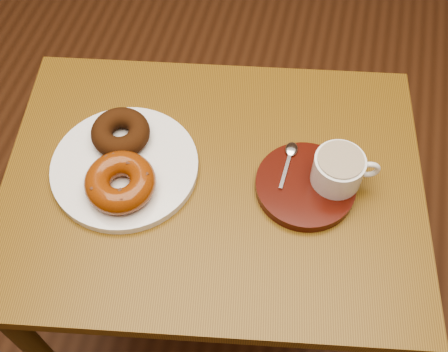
% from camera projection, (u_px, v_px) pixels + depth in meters
% --- Properties ---
extents(ground, '(6.00, 6.00, 0.00)m').
position_uv_depth(ground, '(187.00, 250.00, 1.63)').
color(ground, '#512E19').
rests_on(ground, ground).
extents(cafe_table, '(0.80, 0.65, 0.68)m').
position_uv_depth(cafe_table, '(214.00, 211.00, 1.05)').
color(cafe_table, brown).
rests_on(cafe_table, ground).
extents(donut_plate, '(0.34, 0.34, 0.02)m').
position_uv_depth(donut_plate, '(125.00, 167.00, 0.97)').
color(donut_plate, white).
rests_on(donut_plate, cafe_table).
extents(donut_cinnamon, '(0.13, 0.13, 0.04)m').
position_uv_depth(donut_cinnamon, '(121.00, 132.00, 0.98)').
color(donut_cinnamon, '#371B0B').
rests_on(donut_cinnamon, donut_plate).
extents(donut_caramel, '(0.14, 0.14, 0.04)m').
position_uv_depth(donut_caramel, '(120.00, 182.00, 0.92)').
color(donut_caramel, '#7E370D').
rests_on(donut_caramel, donut_plate).
extents(saucer, '(0.22, 0.22, 0.02)m').
position_uv_depth(saucer, '(305.00, 186.00, 0.95)').
color(saucer, '#3A0E08').
rests_on(saucer, cafe_table).
extents(coffee_cup, '(0.11, 0.08, 0.06)m').
position_uv_depth(coffee_cup, '(339.00, 169.00, 0.92)').
color(coffee_cup, white).
rests_on(coffee_cup, saucer).
extents(teaspoon, '(0.02, 0.10, 0.01)m').
position_uv_depth(teaspoon, '(290.00, 153.00, 0.97)').
color(teaspoon, silver).
rests_on(teaspoon, saucer).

